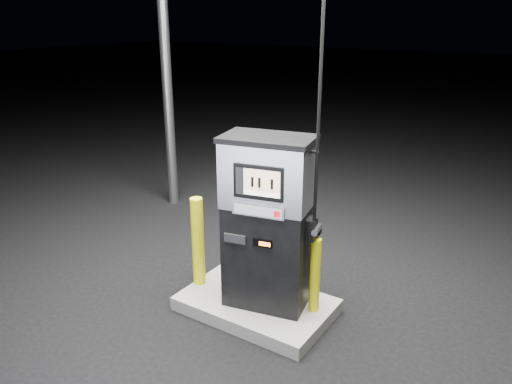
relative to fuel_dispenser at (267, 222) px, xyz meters
The scene contains 5 objects.
ground 1.09m from the fuel_dispenser, behind, with size 80.00×80.00×0.00m, color black.
pump_island 1.02m from the fuel_dispenser, behind, with size 1.60×1.00×0.15m, color slate.
fuel_dispenser is the anchor object (origin of this frame).
bollard_left 0.96m from the fuel_dispenser, behind, with size 0.14×0.14×1.03m, color yellow.
bollard_right 0.73m from the fuel_dispenser, 15.62° to the left, with size 0.11×0.11×0.81m, color yellow.
Camera 1 is at (2.57, -3.93, 3.08)m, focal length 35.00 mm.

